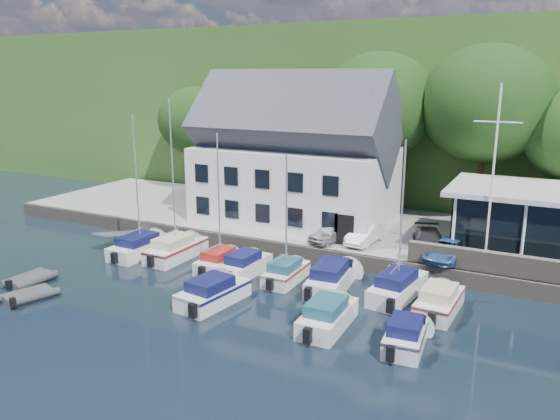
% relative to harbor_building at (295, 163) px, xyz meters
% --- Properties ---
extents(ground, '(180.00, 180.00, 0.00)m').
position_rel_harbor_building_xyz_m(ground, '(7.00, -16.50, -5.35)').
color(ground, black).
rests_on(ground, ground).
extents(quay, '(60.00, 13.00, 1.00)m').
position_rel_harbor_building_xyz_m(quay, '(7.00, 1.00, -4.85)').
color(quay, gray).
rests_on(quay, ground).
extents(quay_face, '(60.00, 0.30, 1.00)m').
position_rel_harbor_building_xyz_m(quay_face, '(7.00, -5.50, -4.85)').
color(quay_face, '#655B51').
rests_on(quay_face, ground).
extents(hillside, '(160.00, 75.00, 16.00)m').
position_rel_harbor_building_xyz_m(hillside, '(7.00, 45.50, 2.65)').
color(hillside, '#2E5720').
rests_on(hillside, ground).
extents(field_patch, '(50.00, 30.00, 0.30)m').
position_rel_harbor_building_xyz_m(field_patch, '(15.00, 53.50, 10.80)').
color(field_patch, '#516030').
rests_on(field_patch, hillside).
extents(harbor_building, '(14.40, 8.20, 8.70)m').
position_rel_harbor_building_xyz_m(harbor_building, '(0.00, 0.00, 0.00)').
color(harbor_building, white).
rests_on(harbor_building, quay).
extents(gangway, '(1.20, 6.00, 1.40)m').
position_rel_harbor_building_xyz_m(gangway, '(-9.50, -7.50, -5.35)').
color(gangway, silver).
rests_on(gangway, ground).
extents(car_silver, '(2.28, 3.86, 1.23)m').
position_rel_harbor_building_xyz_m(car_silver, '(4.43, -3.67, -3.73)').
color(car_silver, '#BDBCC1').
rests_on(car_silver, quay).
extents(car_white, '(1.69, 3.93, 1.26)m').
position_rel_harbor_building_xyz_m(car_white, '(6.60, -3.04, -3.72)').
color(car_white, silver).
rests_on(car_white, quay).
extents(car_dgrey, '(3.10, 4.76, 1.28)m').
position_rel_harbor_building_xyz_m(car_dgrey, '(10.68, -2.73, -3.71)').
color(car_dgrey, '#29282D').
rests_on(car_dgrey, quay).
extents(car_blue, '(2.08, 3.94, 1.28)m').
position_rel_harbor_building_xyz_m(car_blue, '(12.02, -3.92, -3.71)').
color(car_blue, '#305C94').
rests_on(car_blue, quay).
extents(flagpole, '(2.47, 0.20, 10.31)m').
position_rel_harbor_building_xyz_m(flagpole, '(14.17, -4.28, 0.80)').
color(flagpole, white).
rests_on(flagpole, quay).
extents(tree_0, '(7.07, 7.07, 9.66)m').
position_rel_harbor_building_xyz_m(tree_0, '(-13.28, 6.30, 0.48)').
color(tree_0, black).
rests_on(tree_0, quay).
extents(tree_1, '(6.75, 6.75, 9.23)m').
position_rel_harbor_building_xyz_m(tree_1, '(-5.37, 5.47, 0.26)').
color(tree_1, black).
rests_on(tree_1, quay).
extents(tree_2, '(9.13, 9.13, 12.48)m').
position_rel_harbor_building_xyz_m(tree_2, '(4.37, 5.93, 1.89)').
color(tree_2, black).
rests_on(tree_2, quay).
extents(tree_3, '(9.46, 9.46, 12.93)m').
position_rel_harbor_building_xyz_m(tree_3, '(12.28, 6.30, 2.11)').
color(tree_3, black).
rests_on(tree_3, quay).
extents(boat_r1_0, '(2.35, 6.70, 8.94)m').
position_rel_harbor_building_xyz_m(boat_r1_0, '(-6.88, -9.33, -0.88)').
color(boat_r1_0, silver).
rests_on(boat_r1_0, ground).
extents(boat_r1_1, '(2.17, 6.77, 9.41)m').
position_rel_harbor_building_xyz_m(boat_r1_1, '(-4.36, -8.78, -0.65)').
color(boat_r1_1, silver).
rests_on(boat_r1_1, ground).
extents(boat_r1_2, '(1.83, 5.43, 8.21)m').
position_rel_harbor_building_xyz_m(boat_r1_2, '(-0.61, -9.24, -1.25)').
color(boat_r1_2, silver).
rests_on(boat_r1_2, ground).
extents(boat_r1_3, '(2.06, 5.63, 1.41)m').
position_rel_harbor_building_xyz_m(boat_r1_3, '(1.18, -9.25, -4.64)').
color(boat_r1_3, silver).
rests_on(boat_r1_3, ground).
extents(boat_r1_4, '(1.82, 5.16, 8.23)m').
position_rel_harbor_building_xyz_m(boat_r1_4, '(3.92, -9.22, -1.24)').
color(boat_r1_4, silver).
rests_on(boat_r1_4, ground).
extents(boat_r1_5, '(2.62, 7.22, 1.57)m').
position_rel_harbor_building_xyz_m(boat_r1_5, '(6.67, -8.97, -4.57)').
color(boat_r1_5, silver).
rests_on(boat_r1_5, ground).
extents(boat_r1_6, '(2.74, 6.96, 9.37)m').
position_rel_harbor_building_xyz_m(boat_r1_6, '(10.32, -8.56, -0.66)').
color(boat_r1_6, silver).
rests_on(boat_r1_6, ground).
extents(boat_r1_7, '(2.17, 5.76, 1.47)m').
position_rel_harbor_building_xyz_m(boat_r1_7, '(12.71, -9.50, -4.61)').
color(boat_r1_7, silver).
rests_on(boat_r1_7, ground).
extents(boat_r2_2, '(2.90, 6.19, 1.47)m').
position_rel_harbor_building_xyz_m(boat_r2_2, '(1.89, -13.76, -4.61)').
color(boat_r2_2, silver).
rests_on(boat_r2_2, ground).
extents(boat_r2_3, '(2.03, 5.86, 1.48)m').
position_rel_harbor_building_xyz_m(boat_r2_3, '(8.33, -13.64, -4.61)').
color(boat_r2_3, silver).
rests_on(boat_r2_3, ground).
extents(boat_r2_4, '(2.14, 4.94, 1.40)m').
position_rel_harbor_building_xyz_m(boat_r2_4, '(12.13, -13.87, -4.65)').
color(boat_r2_4, silver).
rests_on(boat_r2_4, ground).
extents(dinghy_0, '(1.78, 2.90, 0.67)m').
position_rel_harbor_building_xyz_m(dinghy_0, '(-9.09, -16.29, -5.02)').
color(dinghy_0, '#36373C').
rests_on(dinghy_0, ground).
extents(dinghy_1, '(2.42, 3.11, 0.64)m').
position_rel_harbor_building_xyz_m(dinghy_1, '(-7.20, -17.91, -5.03)').
color(dinghy_1, '#36373C').
rests_on(dinghy_1, ground).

